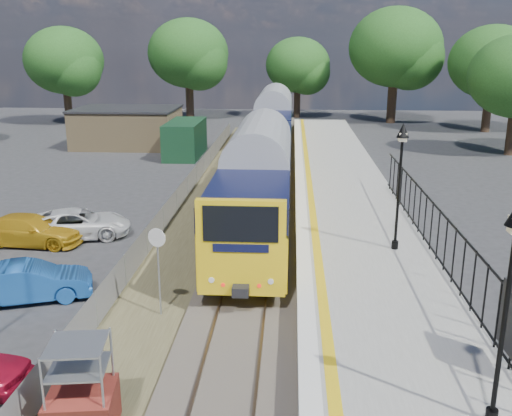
# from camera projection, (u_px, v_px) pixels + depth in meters

# --- Properties ---
(ground) EXTENTS (120.00, 120.00, 0.00)m
(ground) POSITION_uv_depth(u_px,v_px,m) (235.00, 350.00, 15.72)
(ground) COLOR #2D2D30
(ground) RESTS_ON ground
(track_bed) EXTENTS (5.90, 80.00, 0.29)m
(track_bed) POSITION_uv_depth(u_px,v_px,m) (246.00, 234.00, 25.00)
(track_bed) COLOR #473F38
(track_bed) RESTS_ON ground
(platform) EXTENTS (5.00, 70.00, 0.90)m
(platform) POSITION_uv_depth(u_px,v_px,m) (358.00, 241.00, 23.01)
(platform) COLOR gray
(platform) RESTS_ON ground
(platform_edge) EXTENTS (0.90, 70.00, 0.01)m
(platform_edge) POSITION_uv_depth(u_px,v_px,m) (307.00, 230.00, 23.01)
(platform_edge) COLOR silver
(platform_edge) RESTS_ON platform
(victorian_lamp_south) EXTENTS (0.44, 0.44, 4.60)m
(victorian_lamp_south) POSITION_uv_depth(u_px,v_px,m) (512.00, 263.00, 10.36)
(victorian_lamp_south) COLOR black
(victorian_lamp_south) RESTS_ON platform
(victorian_lamp_north) EXTENTS (0.44, 0.44, 4.60)m
(victorian_lamp_north) POSITION_uv_depth(u_px,v_px,m) (401.00, 157.00, 19.96)
(victorian_lamp_north) COLOR black
(victorian_lamp_north) RESTS_ON platform
(palisade_fence) EXTENTS (0.12, 26.00, 2.00)m
(palisade_fence) POSITION_uv_depth(u_px,v_px,m) (461.00, 263.00, 16.96)
(palisade_fence) COLOR black
(palisade_fence) RESTS_ON platform
(wire_fence) EXTENTS (0.06, 52.00, 1.20)m
(wire_fence) POSITION_uv_depth(u_px,v_px,m) (172.00, 207.00, 27.32)
(wire_fence) COLOR #999EA3
(wire_fence) RESTS_ON ground
(outbuilding) EXTENTS (10.80, 10.10, 3.12)m
(outbuilding) POSITION_uv_depth(u_px,v_px,m) (138.00, 129.00, 45.88)
(outbuilding) COLOR #9D8358
(outbuilding) RESTS_ON ground
(tree_line) EXTENTS (56.80, 43.80, 11.88)m
(tree_line) POSITION_uv_depth(u_px,v_px,m) (292.00, 61.00, 54.08)
(tree_line) COLOR #332319
(tree_line) RESTS_ON ground
(train) EXTENTS (2.82, 40.83, 3.51)m
(train) POSITION_uv_depth(u_px,v_px,m) (269.00, 138.00, 36.56)
(train) COLOR yellow
(train) RESTS_ON ground
(brick_plinth) EXTENTS (1.55, 1.55, 2.23)m
(brick_plinth) POSITION_uv_depth(u_px,v_px,m) (81.00, 391.00, 12.03)
(brick_plinth) COLOR #993527
(brick_plinth) RESTS_ON ground
(speed_sign) EXTENTS (0.56, 0.20, 2.88)m
(speed_sign) POSITION_uv_depth(u_px,v_px,m) (158.00, 257.00, 17.12)
(speed_sign) COLOR #999EA3
(speed_sign) RESTS_ON ground
(car_blue) EXTENTS (4.16, 2.60, 1.30)m
(car_blue) POSITION_uv_depth(u_px,v_px,m) (29.00, 282.00, 18.58)
(car_blue) COLOR #1B53A5
(car_blue) RESTS_ON ground
(car_yellow) EXTENTS (4.44, 1.97, 1.27)m
(car_yellow) POSITION_uv_depth(u_px,v_px,m) (30.00, 230.00, 23.82)
(car_yellow) COLOR #C18E16
(car_yellow) RESTS_ON ground
(car_white) EXTENTS (4.87, 3.12, 1.25)m
(car_white) POSITION_uv_depth(u_px,v_px,m) (77.00, 224.00, 24.69)
(car_white) COLOR silver
(car_white) RESTS_ON ground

